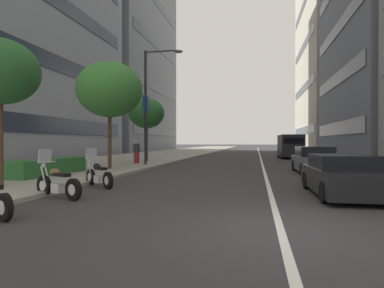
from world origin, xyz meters
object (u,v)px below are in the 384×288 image
Objects in this scene: motorcycle_mid_row at (57,184)px; street_tree_mid_sidewalk at (0,72)px; pedestrian_on_plaza at (136,152)px; car_lead_in_lane at (343,176)px; street_tree_near_plaza_corner at (146,113)px; motorcycle_by_sign_pole at (98,175)px; delivery_van_ahead at (290,146)px; street_tree_far_plaza at (110,90)px; street_lamp_with_banners at (151,96)px; car_far_down_avenue at (314,161)px.

street_tree_mid_sidewalk reaches higher than motorcycle_mid_row.
street_tree_mid_sidewalk reaches higher than pedestrian_on_plaza.
street_tree_near_plaza_corner is (14.40, 11.43, 3.39)m from car_lead_in_lane.
motorcycle_mid_row is at bearing -161.64° from pedestrian_on_plaza.
motorcycle_mid_row is 2.59m from motorcycle_by_sign_pole.
car_lead_in_lane is 24.24m from delivery_van_ahead.
motorcycle_by_sign_pole is 0.34× the size of street_tree_near_plaza_corner.
motorcycle_mid_row is at bearing -164.63° from street_tree_far_plaza.
street_lamp_with_banners is at bearing 41.53° from car_lead_in_lane.
delivery_van_ahead is at bearing -37.72° from street_lamp_with_banners.
delivery_van_ahead is (16.36, -0.33, 0.62)m from car_far_down_avenue.
motorcycle_mid_row is 17.13m from street_tree_near_plaza_corner.
motorcycle_mid_row is 0.45× the size of car_lead_in_lane.
motorcycle_by_sign_pole is 0.22× the size of street_lamp_with_banners.
street_tree_mid_sidewalk reaches higher than motorcycle_by_sign_pole.
street_lamp_with_banners is at bearing -20.15° from street_tree_far_plaza.
motorcycle_mid_row is 4.95m from street_tree_mid_sidewalk.
car_lead_in_lane is at bearing 176.77° from delivery_van_ahead.
motorcycle_mid_row is 1.16× the size of motorcycle_by_sign_pole.
car_lead_in_lane is at bearing -142.44° from motorcycle_mid_row.
car_far_down_avenue is 11.38m from street_lamp_with_banners.
car_far_down_avenue is 0.86× the size of street_tree_mid_sidewalk.
street_tree_far_plaza reaches higher than car_lead_in_lane.
street_tree_far_plaza is at bearing -3.88° from street_tree_mid_sidewalk.
car_lead_in_lane is at bearing -121.76° from street_tree_far_plaza.
street_lamp_with_banners reaches higher than pedestrian_on_plaza.
car_far_down_avenue is 2.75× the size of pedestrian_on_plaza.
street_tree_near_plaza_corner is at bearing -0.90° from street_tree_mid_sidewalk.
car_lead_in_lane is 15.03m from street_lamp_with_banners.
car_lead_in_lane is 12.25m from street_tree_mid_sidewalk.
street_tree_far_plaza is at bearing 144.07° from delivery_van_ahead.
delivery_van_ahead is 28.23m from street_tree_mid_sidewalk.
street_tree_near_plaza_corner is at bearing 127.41° from delivery_van_ahead.
street_tree_mid_sidewalk is 12.98m from pedestrian_on_plaza.
motorcycle_by_sign_pole is 1.06× the size of pedestrian_on_plaza.
street_lamp_with_banners is at bearing 140.84° from delivery_van_ahead.
street_tree_near_plaza_corner is (7.50, 0.29, -0.76)m from street_tree_far_plaza.
car_far_down_avenue is at bearing -108.57° from motorcycle_mid_row.
car_far_down_avenue is at bearing 177.40° from delivery_van_ahead.
car_far_down_avenue is at bearing -85.29° from street_tree_far_plaza.
street_lamp_with_banners reaches higher than street_tree_far_plaza.
car_far_down_avenue is at bearing -104.93° from street_lamp_with_banners.
street_lamp_with_banners is (12.70, 1.13, 4.44)m from motorcycle_mid_row.
street_tree_far_plaza is (7.86, -0.53, 0.57)m from street_tree_mid_sidewalk.
pedestrian_on_plaza is at bearing 70.65° from car_far_down_avenue.
delivery_van_ahead reaches higher than motorcycle_mid_row.
street_tree_near_plaza_corner is (3.82, 1.64, -0.87)m from street_lamp_with_banners.
car_lead_in_lane is 7.86m from car_far_down_avenue.
street_lamp_with_banners reaches higher than car_far_down_avenue.
street_lamp_with_banners is 3.92m from street_tree_far_plaza.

